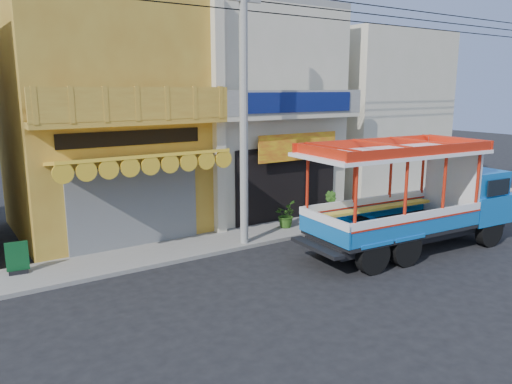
% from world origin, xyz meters
% --- Properties ---
extents(ground, '(90.00, 90.00, 0.00)m').
position_xyz_m(ground, '(0.00, 0.00, 0.00)').
color(ground, black).
rests_on(ground, ground).
extents(sidewalk, '(30.00, 2.00, 0.12)m').
position_xyz_m(sidewalk, '(0.00, 4.00, 0.06)').
color(sidewalk, slate).
rests_on(sidewalk, ground).
extents(shophouse_left, '(6.00, 7.50, 8.24)m').
position_xyz_m(shophouse_left, '(-4.00, 7.96, 4.11)').
color(shophouse_left, '#AC7926').
rests_on(shophouse_left, ground).
extents(shophouse_right, '(6.00, 6.75, 8.24)m').
position_xyz_m(shophouse_right, '(2.00, 7.96, 4.11)').
color(shophouse_right, beige).
rests_on(shophouse_right, ground).
extents(party_pilaster, '(0.35, 0.30, 8.00)m').
position_xyz_m(party_pilaster, '(-1.00, 4.85, 4.00)').
color(party_pilaster, beige).
rests_on(party_pilaster, ground).
extents(filler_building_right, '(6.00, 6.00, 7.60)m').
position_xyz_m(filler_building_right, '(9.00, 8.00, 3.80)').
color(filler_building_right, beige).
rests_on(filler_building_right, ground).
extents(utility_pole, '(28.00, 0.26, 9.00)m').
position_xyz_m(utility_pole, '(-0.85, 3.30, 5.03)').
color(utility_pole, gray).
rests_on(utility_pole, ground).
extents(songthaew_truck, '(7.62, 2.96, 3.48)m').
position_xyz_m(songthaew_truck, '(3.68, 0.02, 1.68)').
color(songthaew_truck, black).
rests_on(songthaew_truck, ground).
extents(green_sign, '(0.58, 0.32, 0.89)m').
position_xyz_m(green_sign, '(-7.56, 4.38, 0.49)').
color(green_sign, black).
rests_on(green_sign, sidewalk).
extents(potted_plant_a, '(1.08, 1.10, 0.92)m').
position_xyz_m(potted_plant_a, '(1.23, 4.06, 0.58)').
color(potted_plant_a, '#2D5919').
rests_on(potted_plant_a, sidewalk).
extents(potted_plant_b, '(0.71, 0.73, 1.03)m').
position_xyz_m(potted_plant_b, '(3.54, 4.09, 0.64)').
color(potted_plant_b, '#2D5919').
rests_on(potted_plant_b, sidewalk).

